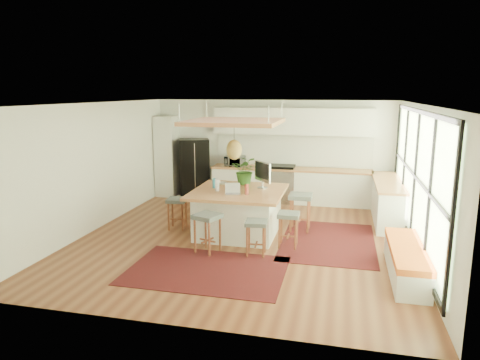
% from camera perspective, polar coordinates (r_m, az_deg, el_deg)
% --- Properties ---
extents(floor, '(7.00, 7.00, 0.00)m').
position_cam_1_polar(floor, '(8.99, 0.51, -7.57)').
color(floor, '#5F2D1B').
rests_on(floor, ground).
extents(ceiling, '(7.00, 7.00, 0.00)m').
position_cam_1_polar(ceiling, '(8.50, 0.54, 9.90)').
color(ceiling, white).
rests_on(ceiling, ground).
extents(wall_back, '(6.50, 0.00, 6.50)m').
position_cam_1_polar(wall_back, '(12.04, 4.23, 3.90)').
color(wall_back, white).
rests_on(wall_back, ground).
extents(wall_front, '(6.50, 0.00, 6.50)m').
position_cam_1_polar(wall_front, '(5.38, -7.80, -5.77)').
color(wall_front, white).
rests_on(wall_front, ground).
extents(wall_left, '(0.00, 7.00, 7.00)m').
position_cam_1_polar(wall_left, '(9.87, -18.21, 1.67)').
color(wall_left, white).
rests_on(wall_left, ground).
extents(wall_right, '(0.00, 7.00, 7.00)m').
position_cam_1_polar(wall_right, '(8.55, 22.29, -0.07)').
color(wall_right, white).
rests_on(wall_right, ground).
extents(window_wall, '(0.10, 6.20, 2.60)m').
position_cam_1_polar(window_wall, '(8.53, 22.12, 0.27)').
color(window_wall, black).
rests_on(window_wall, wall_right).
extents(pantry, '(0.55, 0.60, 2.25)m').
position_cam_1_polar(pantry, '(12.57, -9.44, 3.06)').
color(pantry, white).
rests_on(pantry, floor).
extents(back_counter_base, '(4.20, 0.60, 0.88)m').
position_cam_1_polar(back_counter_base, '(11.81, 6.55, -0.78)').
color(back_counter_base, white).
rests_on(back_counter_base, floor).
extents(back_counter_top, '(4.24, 0.64, 0.05)m').
position_cam_1_polar(back_counter_top, '(11.72, 6.60, 1.42)').
color(back_counter_top, '#A9643C').
rests_on(back_counter_top, back_counter_base).
extents(backsplash, '(4.20, 0.02, 0.80)m').
position_cam_1_polar(backsplash, '(11.95, 6.82, 3.79)').
color(backsplash, white).
rests_on(backsplash, wall_back).
extents(upper_cabinets, '(4.20, 0.34, 0.70)m').
position_cam_1_polar(upper_cabinets, '(11.71, 6.82, 7.57)').
color(upper_cabinets, white).
rests_on(upper_cabinets, wall_back).
extents(range, '(0.76, 0.62, 1.00)m').
position_cam_1_polar(range, '(11.83, 5.35, -0.44)').
color(range, '#A5A5AA').
rests_on(range, floor).
extents(right_counter_base, '(0.60, 2.50, 0.88)m').
position_cam_1_polar(right_counter_base, '(10.64, 18.61, -2.69)').
color(right_counter_base, white).
rests_on(right_counter_base, floor).
extents(right_counter_top, '(0.64, 2.54, 0.05)m').
position_cam_1_polar(right_counter_top, '(10.54, 18.77, -0.26)').
color(right_counter_top, '#A9643C').
rests_on(right_counter_top, right_counter_base).
extents(window_bench, '(0.52, 2.00, 0.50)m').
position_cam_1_polar(window_bench, '(7.65, 20.77, -9.84)').
color(window_bench, white).
rests_on(window_bench, floor).
extents(ceiling_panel, '(1.86, 1.86, 0.80)m').
position_cam_1_polar(ceiling_panel, '(9.00, -0.77, 5.84)').
color(ceiling_panel, '#A9643C').
rests_on(ceiling_panel, ceiling).
extents(rug_near, '(2.60, 1.80, 0.01)m').
position_cam_1_polar(rug_near, '(7.49, -4.36, -11.59)').
color(rug_near, black).
rests_on(rug_near, floor).
extents(rug_right, '(1.80, 2.60, 0.01)m').
position_cam_1_polar(rug_right, '(8.97, 11.37, -7.82)').
color(rug_right, black).
rests_on(rug_right, floor).
extents(fridge, '(0.99, 0.89, 1.63)m').
position_cam_1_polar(fridge, '(12.33, -5.95, 2.05)').
color(fridge, black).
rests_on(fridge, floor).
extents(island, '(1.85, 1.85, 0.93)m').
position_cam_1_polar(island, '(9.13, -0.21, -4.20)').
color(island, '#A9643C').
rests_on(island, floor).
extents(stool_near_left, '(0.55, 0.55, 0.73)m').
position_cam_1_polar(stool_near_left, '(8.16, -4.25, -6.98)').
color(stool_near_left, '#4F5757').
rests_on(stool_near_left, floor).
extents(stool_near_right, '(0.41, 0.41, 0.65)m').
position_cam_1_polar(stool_near_right, '(8.01, 2.11, -7.31)').
color(stool_near_right, '#4F5757').
rests_on(stool_near_right, floor).
extents(stool_right_front, '(0.40, 0.40, 0.67)m').
position_cam_1_polar(stool_right_front, '(8.46, 6.29, -6.34)').
color(stool_right_front, '#4F5757').
rests_on(stool_right_front, floor).
extents(stool_right_back, '(0.47, 0.47, 0.80)m').
position_cam_1_polar(stool_right_back, '(9.47, 7.81, -4.44)').
color(stool_right_back, '#4F5757').
rests_on(stool_right_back, floor).
extents(stool_left_side, '(0.44, 0.44, 0.68)m').
position_cam_1_polar(stool_left_side, '(9.59, -8.14, -4.24)').
color(stool_left_side, '#4F5757').
rests_on(stool_left_side, floor).
extents(laptop, '(0.37, 0.38, 0.22)m').
position_cam_1_polar(laptop, '(8.67, -0.95, -1.07)').
color(laptop, '#A5A5AA').
rests_on(laptop, island).
extents(monitor, '(0.57, 0.61, 0.57)m').
position_cam_1_polar(monitor, '(9.19, 2.94, 0.52)').
color(monitor, '#A5A5AA').
rests_on(monitor, island).
extents(microwave, '(0.54, 0.32, 0.35)m').
position_cam_1_polar(microwave, '(11.92, -0.68, 2.63)').
color(microwave, '#A5A5AA').
rests_on(microwave, back_counter_top).
extents(island_plant, '(0.58, 0.64, 0.48)m').
position_cam_1_polar(island_plant, '(9.57, 0.72, 0.87)').
color(island_plant, '#1E4C19').
rests_on(island_plant, island).
extents(island_bowl, '(0.24, 0.24, 0.05)m').
position_cam_1_polar(island_bowl, '(9.60, -2.36, -0.43)').
color(island_bowl, silver).
rests_on(island_bowl, island).
extents(island_bottle_0, '(0.07, 0.07, 0.19)m').
position_cam_1_polar(island_bottle_0, '(9.23, -3.39, -0.47)').
color(island_bottle_0, teal).
rests_on(island_bottle_0, island).
extents(island_bottle_1, '(0.07, 0.07, 0.19)m').
position_cam_1_polar(island_bottle_1, '(8.96, -2.93, -0.84)').
color(island_bottle_1, white).
rests_on(island_bottle_1, island).
extents(island_bottle_2, '(0.07, 0.07, 0.19)m').
position_cam_1_polar(island_bottle_2, '(8.66, 0.93, -1.26)').
color(island_bottle_2, '#A44036').
rests_on(island_bottle_2, island).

